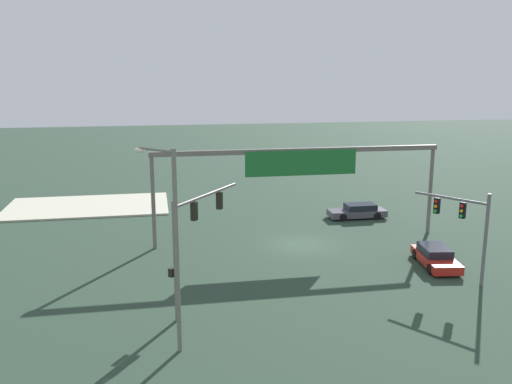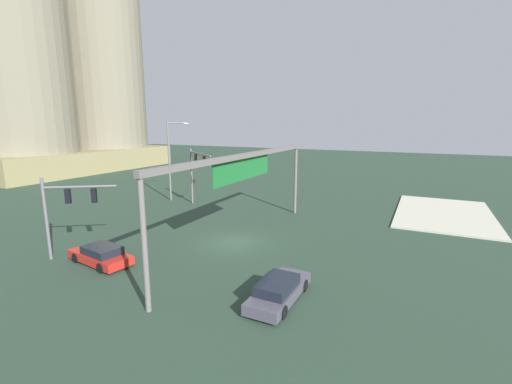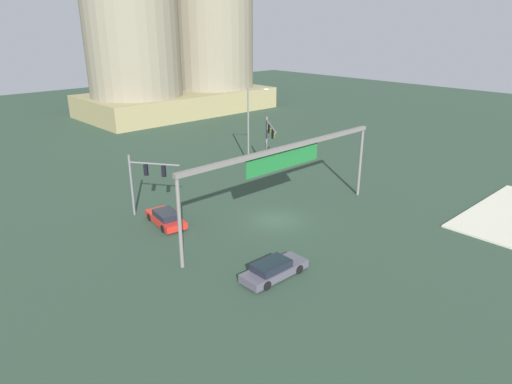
% 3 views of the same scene
% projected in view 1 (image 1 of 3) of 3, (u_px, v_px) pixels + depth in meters
% --- Properties ---
extents(ground_plane, '(187.79, 187.79, 0.00)m').
position_uv_depth(ground_plane, '(302.00, 245.00, 39.52)').
color(ground_plane, '#283D2E').
extents(sidewalk_corner, '(14.48, 8.62, 0.15)m').
position_uv_depth(sidewalk_corner, '(88.00, 206.00, 50.62)').
color(sidewalk_corner, beige).
rests_on(sidewalk_corner, ground).
extents(traffic_signal_near_corner, '(4.13, 5.19, 6.15)m').
position_uv_depth(traffic_signal_near_corner, '(192.00, 229.00, 28.03)').
color(traffic_signal_near_corner, slate).
rests_on(traffic_signal_near_corner, ground).
extents(traffic_signal_opposite_side, '(2.73, 3.89, 5.46)m').
position_uv_depth(traffic_signal_opposite_side, '(465.00, 220.00, 32.10)').
color(traffic_signal_opposite_side, slate).
rests_on(traffic_signal_opposite_side, ground).
extents(streetlamp_curved_arm, '(1.82, 1.93, 9.08)m').
position_uv_depth(streetlamp_curved_arm, '(172.00, 238.00, 23.55)').
color(streetlamp_curved_arm, slate).
rests_on(streetlamp_curved_arm, ground).
extents(overhead_sign_gantry, '(21.09, 0.43, 6.84)m').
position_uv_depth(overhead_sign_gantry, '(299.00, 164.00, 39.34)').
color(overhead_sign_gantry, '#65615F').
rests_on(overhead_sign_gantry, ground).
extents(sedan_car_approaching, '(2.47, 4.78, 1.21)m').
position_uv_depth(sedan_car_approaching, '(435.00, 257.00, 35.22)').
color(sedan_car_approaching, red).
rests_on(sedan_car_approaching, ground).
extents(sedan_car_waiting_far, '(4.85, 1.90, 1.21)m').
position_uv_depth(sedan_car_waiting_far, '(358.00, 211.00, 46.73)').
color(sedan_car_waiting_far, '#494653').
rests_on(sedan_car_waiting_far, ground).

